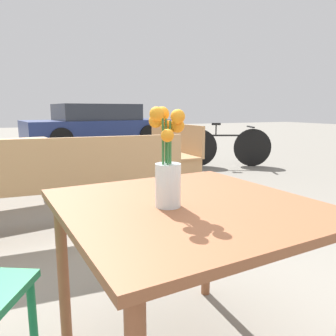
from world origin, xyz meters
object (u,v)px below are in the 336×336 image
bench_near (72,184)px  parked_car (97,126)px  bench_far (169,149)px  table_back (11,150)px  bicycle (225,147)px  table_front (187,224)px  flower_vase (168,168)px

bench_near → parked_car: size_ratio=0.43×
bench_near → bench_far: bearing=46.8°
parked_car → bench_far: bearing=-90.9°
table_back → bicycle: 3.77m
bench_near → table_back: bench_near is taller
bench_near → table_back: (-0.44, 1.35, 0.14)m
table_front → bicycle: 5.00m
table_back → bench_near: bearing=-71.7°
flower_vase → bicycle: (3.04, 4.05, -0.49)m
flower_vase → bicycle: 5.08m
table_front → bicycle: bearing=53.8°
flower_vase → bicycle: bearing=53.1°
table_front → bench_far: size_ratio=0.59×
flower_vase → bench_far: flower_vase is taller
flower_vase → table_back: bearing=100.7°
bench_near → bicycle: (3.15, 2.45, -0.10)m
table_back → bicycle: bearing=17.1°
bench_far → table_back: 2.17m
flower_vase → table_back: 3.01m
bench_far → parked_car: bearing=89.1°
bench_far → table_back: bench_far is taller
table_front → table_back: bearing=102.5°
table_back → bicycle: (3.59, 1.10, -0.25)m
parked_car → table_back: bearing=-111.1°
table_front → bicycle: size_ratio=0.64×
table_back → table_front: bearing=-77.5°
bicycle → parked_car: 4.80m
table_front → table_back: size_ratio=1.04×
bench_near → parked_car: parked_car is taller
table_back → parked_car: bearing=68.9°
flower_vase → parked_car: size_ratio=0.08×
table_front → bench_far: bench_far is taller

